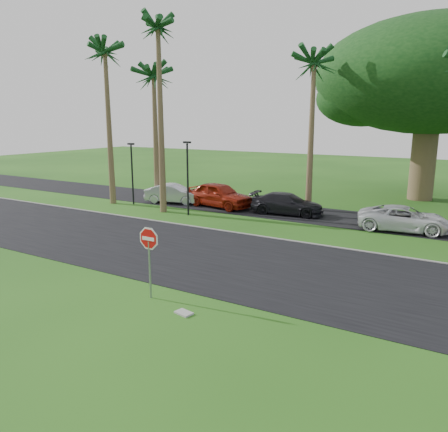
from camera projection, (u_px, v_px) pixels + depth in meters
ground at (189, 270)px, 17.70m from camera, size 120.00×120.00×0.00m
road at (215, 256)px, 19.38m from camera, size 120.00×8.00×0.02m
parking_strip at (300, 213)px, 28.21m from camera, size 120.00×5.00×0.02m
curb at (256, 235)px, 22.78m from camera, size 120.00×0.12×0.06m
stop_sign_near at (149, 248)px, 14.54m from camera, size 1.05×0.07×2.62m
palm_left_far at (105, 56)px, 29.50m from camera, size 5.00×5.00×11.50m
palm_left_mid at (154, 79)px, 30.26m from camera, size 5.00×5.00×10.00m
palm_left_near at (158, 32)px, 26.40m from camera, size 5.00×5.00×12.50m
palm_center at (314, 67)px, 27.49m from camera, size 5.00×5.00×10.50m
canopy_tree at (432, 77)px, 31.30m from camera, size 16.50×16.50×13.12m
streetlight_left at (132, 169)px, 30.84m from camera, size 0.45×0.25×4.34m
streetlight_right at (188, 173)px, 27.24m from camera, size 0.45×0.25×4.64m
car_silver at (174, 194)px, 31.55m from camera, size 4.37×2.44×1.36m
car_red at (219, 195)px, 30.12m from camera, size 5.23×2.81×1.69m
car_dark at (287, 204)px, 27.85m from camera, size 4.85×2.41×1.35m
car_minivan at (404, 219)px, 23.69m from camera, size 5.07×2.80×1.34m
utility_slab at (184, 313)px, 13.69m from camera, size 0.61×0.45×0.06m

